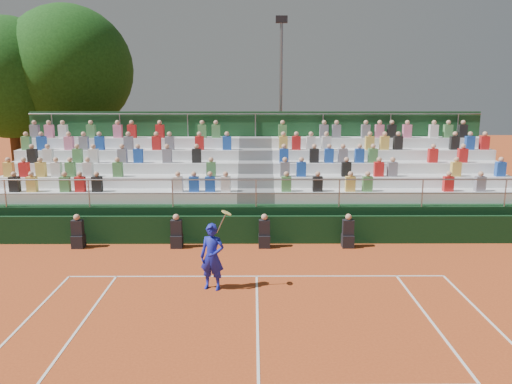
{
  "coord_description": "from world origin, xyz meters",
  "views": [
    {
      "loc": [
        -0.09,
        -13.79,
        5.39
      ],
      "look_at": [
        0.0,
        3.5,
        1.8
      ],
      "focal_mm": 35.0,
      "sensor_mm": 36.0,
      "label": 1
    }
  ],
  "objects_px": {
    "tree_west": "(9,78)",
    "floodlight_mast": "(281,92)",
    "tree_east": "(69,70)",
    "tennis_player": "(212,257)"
  },
  "relations": [
    {
      "from": "tennis_player",
      "to": "tree_east",
      "type": "relative_size",
      "value": 0.23
    },
    {
      "from": "tree_east",
      "to": "tree_west",
      "type": "bearing_deg",
      "value": -166.71
    },
    {
      "from": "tennis_player",
      "to": "floodlight_mast",
      "type": "height_order",
      "value": "floodlight_mast"
    },
    {
      "from": "tennis_player",
      "to": "tree_east",
      "type": "height_order",
      "value": "tree_east"
    },
    {
      "from": "tree_west",
      "to": "tree_east",
      "type": "distance_m",
      "value": 3.03
    },
    {
      "from": "tree_west",
      "to": "floodlight_mast",
      "type": "xyz_separation_m",
      "value": [
        14.18,
        -0.09,
        -0.72
      ]
    },
    {
      "from": "tree_west",
      "to": "floodlight_mast",
      "type": "height_order",
      "value": "tree_west"
    },
    {
      "from": "tree_west",
      "to": "tree_east",
      "type": "xyz_separation_m",
      "value": [
        2.91,
        0.69,
        0.47
      ]
    },
    {
      "from": "tree_west",
      "to": "floodlight_mast",
      "type": "bearing_deg",
      "value": -0.37
    },
    {
      "from": "tree_west",
      "to": "tree_east",
      "type": "bearing_deg",
      "value": 13.29
    }
  ]
}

